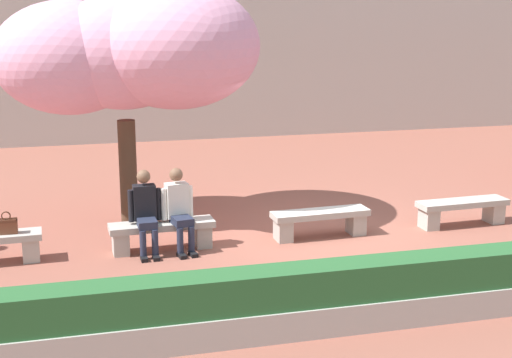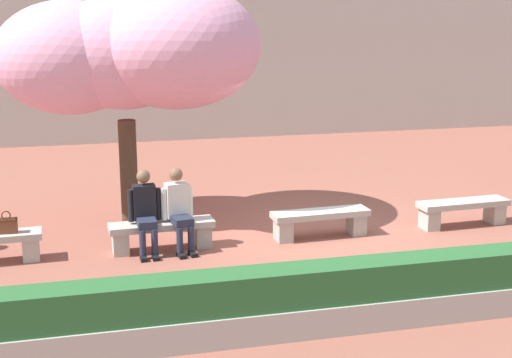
{
  "view_description": "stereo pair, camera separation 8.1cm",
  "coord_description": "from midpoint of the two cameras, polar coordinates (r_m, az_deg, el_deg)",
  "views": [
    {
      "loc": [
        -3.84,
        -10.61,
        3.66
      ],
      "look_at": [
        -1.04,
        0.2,
        1.0
      ],
      "focal_mm": 50.0,
      "sensor_mm": 36.0,
      "label": 1
    },
    {
      "loc": [
        -3.76,
        -10.63,
        3.66
      ],
      "look_at": [
        -1.04,
        0.2,
        1.0
      ],
      "focal_mm": 50.0,
      "sensor_mm": 36.0,
      "label": 2
    }
  ],
  "objects": [
    {
      "name": "person_seated_left",
      "position": [
        11.01,
        -9.05,
        -2.37
      ],
      "size": [
        0.51,
        0.69,
        1.29
      ],
      "color": "black",
      "rests_on": "ground"
    },
    {
      "name": "stone_bench_center",
      "position": [
        11.77,
        4.97,
        -3.25
      ],
      "size": [
        1.64,
        0.48,
        0.45
      ],
      "color": "#ADA89E",
      "rests_on": "ground"
    },
    {
      "name": "handbag",
      "position": [
        11.11,
        -19.52,
        -3.5
      ],
      "size": [
        0.3,
        0.15,
        0.34
      ],
      "color": "brown",
      "rests_on": "stone_bench_west_end"
    },
    {
      "name": "planter_hedge_foreground",
      "position": [
        8.86,
        12.19,
        -8.6
      ],
      "size": [
        16.15,
        0.5,
        0.8
      ],
      "color": "#ADA89E",
      "rests_on": "ground"
    },
    {
      "name": "stone_bench_near_west",
      "position": [
        11.2,
        -7.73,
        -4.19
      ],
      "size": [
        1.64,
        0.48,
        0.45
      ],
      "color": "#ADA89E",
      "rests_on": "ground"
    },
    {
      "name": "ground_plane",
      "position": [
        11.86,
        4.94,
        -4.63
      ],
      "size": [
        100.0,
        100.0,
        0.0
      ],
      "primitive_type": "plane",
      "color": "#8E5142"
    },
    {
      "name": "person_seated_right",
      "position": [
        11.07,
        -6.41,
        -2.2
      ],
      "size": [
        0.5,
        0.72,
        1.29
      ],
      "color": "black",
      "rests_on": "ground"
    },
    {
      "name": "stone_bench_near_east",
      "position": [
        12.85,
        16.0,
        -2.3
      ],
      "size": [
        1.64,
        0.48,
        0.45
      ],
      "color": "#ADA89E",
      "rests_on": "ground"
    },
    {
      "name": "cherry_tree_main",
      "position": [
        12.31,
        -10.07,
        10.02
      ],
      "size": [
        4.42,
        3.08,
        4.13
      ],
      "color": "#473323",
      "rests_on": "ground"
    }
  ]
}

